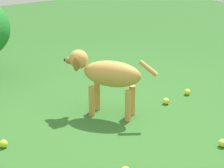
{
  "coord_description": "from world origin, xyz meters",
  "views": [
    {
      "loc": [
        2.27,
        -1.98,
        1.57
      ],
      "look_at": [
        -0.17,
        0.03,
        0.32
      ],
      "focal_mm": 57.91,
      "sensor_mm": 36.0,
      "label": 1
    }
  ],
  "objects": [
    {
      "name": "tennis_ball_0",
      "position": [
        -0.27,
        -1.03,
        0.03
      ],
      "size": [
        0.07,
        0.07,
        0.07
      ],
      "primitive_type": "sphere",
      "color": "#C1E22A",
      "rests_on": "ground"
    },
    {
      "name": "dog",
      "position": [
        -0.22,
        0.0,
        0.41
      ],
      "size": [
        0.81,
        0.54,
        0.62
      ],
      "rotation": [
        0.0,
        0.0,
        3.7
      ],
      "color": "#C69347",
      "rests_on": "ground"
    },
    {
      "name": "tennis_ball_4",
      "position": [
        -0.01,
        0.62,
        0.03
      ],
      "size": [
        0.07,
        0.07,
        0.07
      ],
      "primitive_type": "sphere",
      "color": "#CDD73F",
      "rests_on": "ground"
    },
    {
      "name": "water_bowl",
      "position": [
        -1.02,
        0.69,
        0.03
      ],
      "size": [
        0.22,
        0.22,
        0.06
      ],
      "primitive_type": "cylinder",
      "color": "orange",
      "rests_on": "ground"
    },
    {
      "name": "tennis_ball_1",
      "position": [
        0.86,
        0.36,
        0.03
      ],
      "size": [
        0.07,
        0.07,
        0.07
      ],
      "primitive_type": "sphere",
      "color": "#BFDB3A",
      "rests_on": "ground"
    },
    {
      "name": "tennis_ball_3",
      "position": [
        -0.02,
        0.99,
        0.03
      ],
      "size": [
        0.07,
        0.07,
        0.07
      ],
      "primitive_type": "sphere",
      "color": "yellow",
      "rests_on": "ground"
    },
    {
      "name": "ground",
      "position": [
        0.0,
        0.0,
        0.0
      ],
      "size": [
        14.0,
        14.0,
        0.0
      ],
      "primitive_type": "plane",
      "color": "#2D6026"
    }
  ]
}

